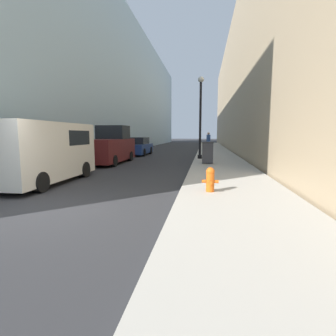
% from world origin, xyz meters
% --- Properties ---
extents(ground_plane, '(200.00, 200.00, 0.00)m').
position_xyz_m(ground_plane, '(0.00, 0.00, 0.00)').
color(ground_plane, '#2D2D30').
extents(sidewalk_right, '(3.22, 60.00, 0.13)m').
position_xyz_m(sidewalk_right, '(4.84, 18.00, 0.06)').
color(sidewalk_right, '#ADA89E').
rests_on(sidewalk_right, ground).
extents(building_left_glass, '(12.00, 60.00, 14.64)m').
position_xyz_m(building_left_glass, '(-9.97, 26.00, 7.32)').
color(building_left_glass, '#99B7C6').
rests_on(building_left_glass, ground).
extents(building_right_stone, '(12.00, 60.00, 14.05)m').
position_xyz_m(building_right_stone, '(12.55, 26.00, 7.03)').
color(building_right_stone, tan).
rests_on(building_right_stone, ground).
extents(fire_hydrant, '(0.48, 0.36, 0.71)m').
position_xyz_m(fire_hydrant, '(4.11, 2.07, 0.50)').
color(fire_hydrant, '#D15614').
rests_on(fire_hydrant, sidewalk_right).
extents(trash_bin, '(0.62, 0.64, 1.22)m').
position_xyz_m(trash_bin, '(4.09, 9.45, 0.75)').
color(trash_bin, '#3D3D42').
rests_on(trash_bin, sidewalk_right).
extents(lamppost, '(0.39, 0.39, 5.41)m').
position_xyz_m(lamppost, '(3.59, 12.49, 3.22)').
color(lamppost, black).
rests_on(lamppost, sidewalk_right).
extents(white_van, '(2.04, 4.73, 2.18)m').
position_xyz_m(white_van, '(-1.89, 3.35, 1.20)').
color(white_van, beige).
rests_on(white_van, ground).
extents(pickup_truck, '(2.00, 5.09, 2.32)m').
position_xyz_m(pickup_truck, '(-1.89, 10.05, 0.98)').
color(pickup_truck, '#561919').
rests_on(pickup_truck, ground).
extents(parked_sedan_near, '(1.83, 4.41, 1.51)m').
position_xyz_m(parked_sedan_near, '(-1.76, 16.46, 0.70)').
color(parked_sedan_near, navy).
rests_on(parked_sedan_near, ground).
extents(pedestrian_on_sidewalk, '(0.37, 0.24, 1.83)m').
position_xyz_m(pedestrian_on_sidewalk, '(4.24, 20.16, 1.05)').
color(pedestrian_on_sidewalk, '#2D3347').
rests_on(pedestrian_on_sidewalk, sidewalk_right).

